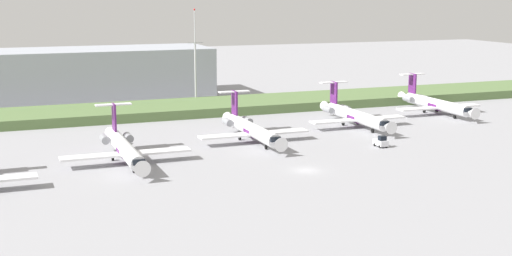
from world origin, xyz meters
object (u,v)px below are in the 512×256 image
at_px(baggage_tug, 381,142).
at_px(antenna_mast, 195,66).
at_px(regional_jet_second, 125,148).
at_px(regional_jet_third, 251,129).
at_px(regional_jet_fourth, 355,115).
at_px(regional_jet_fifth, 435,104).

bearing_deg(baggage_tug, antenna_mast, 107.64).
relative_size(regional_jet_second, antenna_mast, 1.20).
height_order(regional_jet_second, regional_jet_third, same).
bearing_deg(regional_jet_fourth, regional_jet_fifth, 16.07).
xyz_separation_m(regional_jet_second, regional_jet_third, (27.28, 8.49, 0.00)).
relative_size(regional_jet_fourth, baggage_tug, 9.69).
height_order(regional_jet_fourth, baggage_tug, regional_jet_fourth).
height_order(regional_jet_second, regional_jet_fifth, same).
relative_size(regional_jet_third, antenna_mast, 1.20).
xyz_separation_m(regional_jet_fourth, antenna_mast, (-25.42, 41.52, 8.13)).
relative_size(regional_jet_third, regional_jet_fourth, 1.00).
distance_m(regional_jet_fifth, antenna_mast, 63.03).
bearing_deg(regional_jet_second, regional_jet_fourth, 15.56).
distance_m(antenna_mast, baggage_tug, 66.07).
relative_size(antenna_mast, baggage_tug, 8.07).
relative_size(regional_jet_fourth, antenna_mast, 1.20).
distance_m(regional_jet_fourth, regional_jet_fifth, 28.35).
bearing_deg(baggage_tug, regional_jet_fourth, 74.89).
distance_m(regional_jet_third, baggage_tug, 26.03).
bearing_deg(regional_jet_third, regional_jet_fourth, 13.81).
relative_size(regional_jet_second, baggage_tug, 9.69).
height_order(regional_jet_second, antenna_mast, antenna_mast).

